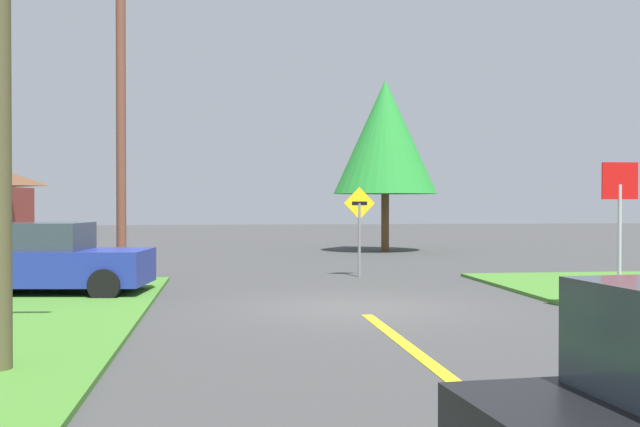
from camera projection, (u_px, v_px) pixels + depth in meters
The scene contains 7 objects.
ground_plane at pixel (357, 308), 14.81m from camera, with size 120.00×120.00×0.00m, color #3C3C3C.
lane_stripe_center at pixel (513, 427), 6.88m from camera, with size 0.20×14.00×0.01m, color yellow.
stop_sign at pixel (620, 209), 14.00m from camera, with size 0.69×0.07×2.80m.
parked_car_near_building at pixel (47, 259), 16.74m from camera, with size 4.38×2.55×1.62m.
utility_pole_mid at pixel (121, 103), 21.18m from camera, with size 1.76×0.62×9.45m.
direction_sign at pixel (359, 221), 21.09m from camera, with size 0.90×0.18×2.50m.
oak_tree_left at pixel (385, 137), 32.29m from camera, with size 4.41×4.41×7.32m.
Camera 1 is at (-2.61, -14.57, 2.03)m, focal length 42.60 mm.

